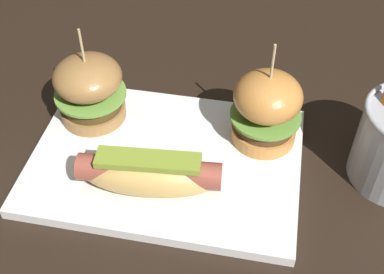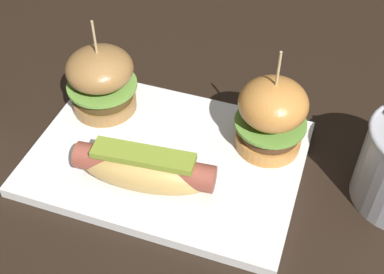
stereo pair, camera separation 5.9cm
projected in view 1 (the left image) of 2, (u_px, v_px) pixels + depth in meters
ground_plane at (166, 164)px, 0.63m from camera, size 3.00×3.00×0.00m
platter_main at (166, 160)px, 0.63m from camera, size 0.33×0.23×0.01m
hot_dog at (149, 174)px, 0.57m from camera, size 0.16×0.07×0.05m
slider_left at (90, 89)px, 0.64m from camera, size 0.09×0.09×0.13m
slider_right at (266, 108)px, 0.61m from camera, size 0.09×0.09×0.14m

